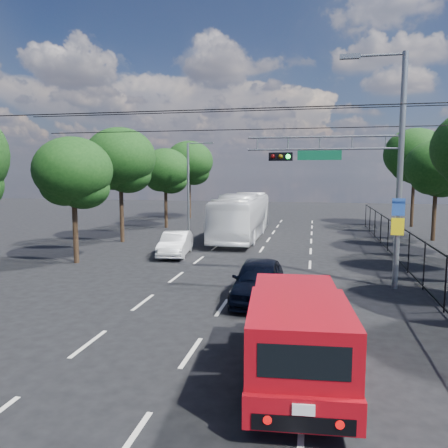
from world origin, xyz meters
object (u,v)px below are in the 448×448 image
(signal_mast, at_px, (369,161))
(red_pickup, at_px, (296,334))
(white_bus, at_px, (242,216))
(white_van, at_px, (176,244))
(navy_hatchback, at_px, (258,280))

(signal_mast, distance_m, red_pickup, 10.25)
(signal_mast, distance_m, white_bus, 14.82)
(red_pickup, bearing_deg, white_van, 117.90)
(signal_mast, bearing_deg, white_van, 153.09)
(signal_mast, relative_size, navy_hatchback, 2.11)
(red_pickup, height_order, navy_hatchback, red_pickup)
(red_pickup, distance_m, white_bus, 21.98)
(signal_mast, xyz_separation_m, navy_hatchback, (-4.14, -2.79, -4.47))
(red_pickup, xyz_separation_m, white_van, (-7.47, 14.11, -0.46))
(red_pickup, xyz_separation_m, navy_hatchback, (-1.67, 6.27, -0.37))
(red_pickup, bearing_deg, signal_mast, 74.72)
(signal_mast, xyz_separation_m, red_pickup, (-2.48, -9.06, -4.10))
(signal_mast, relative_size, red_pickup, 1.61)
(signal_mast, bearing_deg, navy_hatchback, -146.02)
(white_bus, distance_m, white_van, 7.86)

